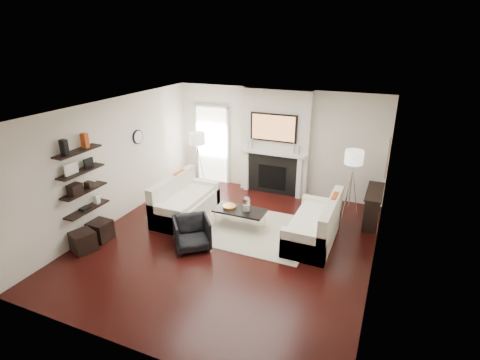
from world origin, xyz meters
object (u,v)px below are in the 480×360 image
at_px(armchair, 192,232).
at_px(ottoman_near, 100,230).
at_px(loveseat_left_base, 186,208).
at_px(lamp_left_shade, 197,138).
at_px(loveseat_right_base, 312,231).
at_px(coffee_table, 240,210).
at_px(lamp_right_shade, 354,157).

relative_size(armchair, ottoman_near, 1.72).
xyz_separation_m(loveseat_left_base, lamp_left_shade, (-0.46, 1.44, 1.24)).
relative_size(loveseat_left_base, ottoman_near, 4.50).
bearing_deg(lamp_left_shade, armchair, -63.78).
distance_m(loveseat_right_base, coffee_table, 1.59).
distance_m(loveseat_right_base, lamp_left_shade, 3.85).
xyz_separation_m(coffee_table, lamp_right_shade, (2.10, 1.41, 1.05)).
bearing_deg(lamp_right_shade, loveseat_left_base, -157.60).
distance_m(coffee_table, ottoman_near, 2.91).
bearing_deg(loveseat_left_base, loveseat_right_base, 1.30).
bearing_deg(loveseat_left_base, ottoman_near, -124.19).
relative_size(lamp_left_shade, ottoman_near, 1.00).
height_order(loveseat_left_base, coffee_table, same).
distance_m(loveseat_left_base, lamp_left_shade, 1.96).
xyz_separation_m(loveseat_right_base, armchair, (-2.12, -1.20, 0.13)).
bearing_deg(coffee_table, lamp_right_shade, 34.00).
bearing_deg(coffee_table, loveseat_right_base, 2.32).
xyz_separation_m(loveseat_left_base, ottoman_near, (-1.08, -1.60, -0.01)).
relative_size(coffee_table, ottoman_near, 2.75).
height_order(lamp_left_shade, ottoman_near, lamp_left_shade).
bearing_deg(loveseat_right_base, ottoman_near, -157.45).
bearing_deg(lamp_right_shade, coffee_table, -146.00).
bearing_deg(armchair, loveseat_right_base, -9.67).
bearing_deg(lamp_left_shade, loveseat_right_base, -22.10).
bearing_deg(loveseat_left_base, armchair, -54.65).
bearing_deg(lamp_right_shade, lamp_left_shade, 179.66).
bearing_deg(loveseat_right_base, armchair, -150.53).
distance_m(armchair, ottoman_near, 1.95).
relative_size(armchair, lamp_left_shade, 1.72).
height_order(loveseat_right_base, lamp_right_shade, lamp_right_shade).
height_order(loveseat_left_base, armchair, armchair).
relative_size(lamp_right_shade, ottoman_near, 1.00).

